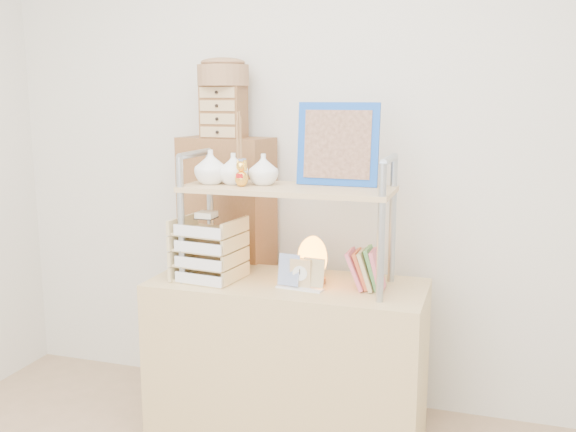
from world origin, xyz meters
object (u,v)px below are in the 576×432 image
desk (287,362)px  letter_tray (208,253)px  salt_lamp (312,259)px  cabinet (228,269)px

desk → letter_tray: 0.61m
salt_lamp → letter_tray: bearing=-168.1°
desk → letter_tray: (-0.34, -0.07, 0.50)m
desk → cabinet: cabinet is taller
desk → salt_lamp: (0.11, 0.02, 0.48)m
desk → letter_tray: size_ratio=3.91×
cabinet → salt_lamp: (0.54, -0.35, 0.18)m
desk → letter_tray: bearing=-167.9°
cabinet → salt_lamp: size_ratio=6.47×
cabinet → letter_tray: cabinet is taller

